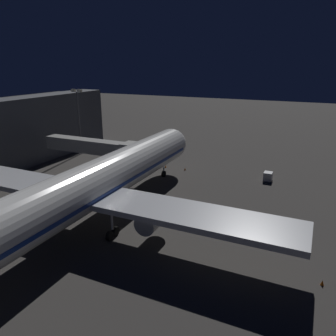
% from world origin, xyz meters
% --- Properties ---
extents(ground_plane, '(320.00, 320.00, 0.00)m').
position_xyz_m(ground_plane, '(0.00, 0.00, 0.00)').
color(ground_plane, '#383533').
extents(airliner_at_gate, '(53.47, 57.76, 19.23)m').
position_xyz_m(airliner_at_gate, '(0.00, 7.92, 5.68)').
color(airliner_at_gate, silver).
rests_on(airliner_at_gate, ground_plane).
extents(jet_bridge, '(20.74, 3.40, 7.30)m').
position_xyz_m(jet_bridge, '(11.22, -9.39, 5.76)').
color(jet_bridge, '#9E9E99').
rests_on(jet_bridge, ground_plane).
extents(apron_floodlight_mast, '(2.90, 0.50, 15.21)m').
position_xyz_m(apron_floodlight_mast, '(25.50, -21.26, 9.00)').
color(apron_floodlight_mast, '#59595E').
rests_on(apron_floodlight_mast, ground_plane).
extents(baggage_container_far_row, '(1.51, 1.75, 1.62)m').
position_xyz_m(baggage_container_far_row, '(-18.54, -20.47, 0.81)').
color(baggage_container_far_row, '#B7BABF').
rests_on(baggage_container_far_row, ground_plane).
extents(traffic_cone_nose_port, '(0.36, 0.36, 0.55)m').
position_xyz_m(traffic_cone_nose_port, '(-2.20, -19.67, 0.28)').
color(traffic_cone_nose_port, orange).
rests_on(traffic_cone_nose_port, ground_plane).
extents(traffic_cone_nose_starboard, '(0.36, 0.36, 0.55)m').
position_xyz_m(traffic_cone_nose_starboard, '(2.20, -19.67, 0.28)').
color(traffic_cone_nose_starboard, orange).
rests_on(traffic_cone_nose_starboard, ground_plane).
extents(traffic_cone_wingtip_svc_side, '(0.36, 0.36, 0.55)m').
position_xyz_m(traffic_cone_wingtip_svc_side, '(-28.23, 8.42, 0.28)').
color(traffic_cone_wingtip_svc_side, orange).
rests_on(traffic_cone_wingtip_svc_side, ground_plane).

